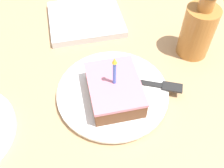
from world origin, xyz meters
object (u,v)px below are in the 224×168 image
object	(u,v)px
plate	(112,93)
fork	(150,84)
cake_slice	(113,90)
bottle	(198,30)
marble_board	(86,19)

from	to	relation	value
plate	fork	distance (m)	0.09
plate	fork	bearing A→B (deg)	179.01
cake_slice	fork	xyz separation A→B (m)	(-0.09, -0.01, -0.02)
bottle	marble_board	xyz separation A→B (m)	(0.25, -0.18, -0.06)
plate	marble_board	xyz separation A→B (m)	(0.02, -0.27, -0.00)
fork	marble_board	bearing A→B (deg)	-69.11
plate	cake_slice	distance (m)	0.04
cake_slice	marble_board	bearing A→B (deg)	-86.56
cake_slice	bottle	size ratio (longest dim) A/B	0.77
fork	plate	bearing A→B (deg)	-0.99
fork	marble_board	size ratio (longest dim) A/B	0.80
plate	cake_slice	bearing A→B (deg)	88.41
cake_slice	bottle	distance (m)	0.26
cake_slice	marble_board	world-z (taller)	cake_slice
cake_slice	marble_board	distance (m)	0.29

